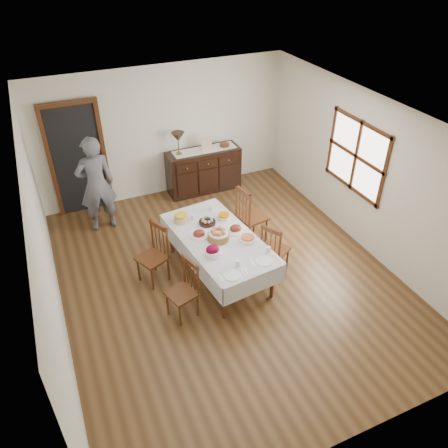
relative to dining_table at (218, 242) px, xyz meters
name	(u,v)px	position (x,y,z in m)	size (l,w,h in m)	color
ground	(227,276)	(0.09, -0.12, -0.63)	(6.00, 6.00, 0.00)	brown
room_shell	(206,176)	(-0.06, 0.30, 1.02)	(5.02, 6.02, 2.65)	white
dining_table	(218,242)	(0.00, 0.00, 0.00)	(1.29, 2.18, 0.71)	silver
chair_left_near	(184,289)	(-0.78, -0.62, -0.16)	(0.47, 0.47, 0.92)	#4E2812
chair_left_far	(154,254)	(-0.95, 0.28, -0.13)	(0.54, 0.54, 0.98)	#4E2812
chair_right_near	(274,248)	(0.82, -0.30, -0.17)	(0.52, 0.52, 0.91)	#4E2812
chair_right_far	(250,215)	(0.84, 0.60, -0.08)	(0.51, 0.51, 1.08)	#4E2812
sideboard	(204,170)	(0.78, 2.60, -0.17)	(1.50, 0.55, 0.90)	black
person	(96,182)	(-1.45, 2.06, 0.33)	(0.60, 0.38, 1.92)	slate
bread_basket	(218,235)	(-0.02, -0.05, 0.16)	(0.33, 0.33, 0.18)	brown
egg_basket	(207,222)	(-0.02, 0.42, 0.12)	(0.27, 0.27, 0.10)	black
ham_platter_a	(199,234)	(-0.25, 0.17, 0.12)	(0.31, 0.31, 0.11)	white
ham_platter_b	(236,229)	(0.32, 0.06, 0.12)	(0.33, 0.33, 0.11)	white
beet_bowl	(213,251)	(-0.25, -0.37, 0.16)	(0.22, 0.22, 0.16)	white
carrot_bowl	(224,216)	(0.28, 0.43, 0.13)	(0.20, 0.20, 0.09)	white
pineapple_bowl	(181,218)	(-0.38, 0.64, 0.15)	(0.22, 0.22, 0.14)	#CCC088
casserole_dish	(248,239)	(0.38, -0.25, 0.12)	(0.26, 0.26, 0.07)	white
butter_dish	(220,241)	(-0.03, -0.14, 0.12)	(0.15, 0.11, 0.07)	white
setting_left	(234,271)	(-0.12, -0.83, 0.11)	(0.43, 0.31, 0.10)	white
setting_right	(265,257)	(0.41, -0.73, 0.11)	(0.43, 0.31, 0.10)	white
glass_far_a	(193,217)	(-0.19, 0.62, 0.13)	(0.07, 0.07, 0.09)	white
glass_far_b	(211,207)	(0.20, 0.77, 0.14)	(0.07, 0.07, 0.10)	white
runner	(204,150)	(0.81, 2.61, 0.28)	(1.30, 0.35, 0.01)	white
table_lamp	(178,138)	(0.28, 2.62, 0.63)	(0.26, 0.26, 0.46)	olive
picture_frame	(207,144)	(0.85, 2.58, 0.42)	(0.22, 0.08, 0.28)	#CCAC8F
deco_bowl	(224,145)	(1.25, 2.60, 0.31)	(0.20, 0.20, 0.06)	#4E2812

